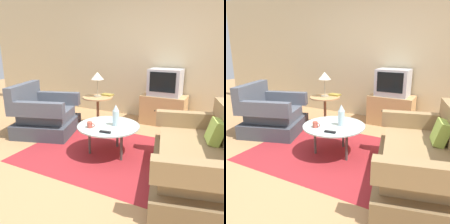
# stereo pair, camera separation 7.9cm
# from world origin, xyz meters

# --- Properties ---
(ground_plane) EXTENTS (16.00, 16.00, 0.00)m
(ground_plane) POSITION_xyz_m (0.00, 0.00, 0.00)
(ground_plane) COLOR #AD7F51
(back_wall) EXTENTS (9.00, 0.12, 2.70)m
(back_wall) POSITION_xyz_m (0.00, 2.21, 1.35)
(back_wall) COLOR #CCB78E
(back_wall) RESTS_ON ground
(area_rug) EXTENTS (2.39, 1.77, 0.00)m
(area_rug) POSITION_xyz_m (0.07, 0.19, 0.00)
(area_rug) COLOR maroon
(area_rug) RESTS_ON ground
(armchair) EXTENTS (1.20, 1.21, 0.87)m
(armchair) POSITION_xyz_m (-1.35, 0.43, 0.30)
(armchair) COLOR #3E424B
(armchair) RESTS_ON ground
(couch) EXTENTS (1.25, 1.75, 0.84)m
(couch) POSITION_xyz_m (1.31, -0.02, 0.28)
(couch) COLOR brown
(couch) RESTS_ON ground
(coffee_table) EXTENTS (0.88, 0.88, 0.43)m
(coffee_table) POSITION_xyz_m (0.07, 0.19, 0.40)
(coffee_table) COLOR #B2C6C1
(coffee_table) RESTS_ON ground
(side_table) EXTENTS (0.56, 0.56, 0.59)m
(side_table) POSITION_xyz_m (-0.64, 1.11, 0.43)
(side_table) COLOR tan
(side_table) RESTS_ON ground
(tv_stand) EXTENTS (0.85, 0.51, 0.57)m
(tv_stand) POSITION_xyz_m (0.41, 1.87, 0.29)
(tv_stand) COLOR tan
(tv_stand) RESTS_ON ground
(television) EXTENTS (0.61, 0.46, 0.51)m
(television) POSITION_xyz_m (0.41, 1.88, 0.83)
(television) COLOR #B7B7BC
(television) RESTS_ON tv_stand
(table_lamp) EXTENTS (0.23, 0.23, 0.46)m
(table_lamp) POSITION_xyz_m (-0.65, 1.12, 0.96)
(table_lamp) COLOR #9E937A
(table_lamp) RESTS_ON side_table
(vase) EXTENTS (0.09, 0.09, 0.30)m
(vase) POSITION_xyz_m (0.16, 0.24, 0.57)
(vase) COLOR silver
(vase) RESTS_ON coffee_table
(mug) EXTENTS (0.11, 0.07, 0.08)m
(mug) POSITION_xyz_m (-0.11, -0.01, 0.47)
(mug) COLOR #B74C3D
(mug) RESTS_ON coffee_table
(tv_remote_dark) EXTENTS (0.15, 0.06, 0.02)m
(tv_remote_dark) POSITION_xyz_m (0.16, -0.08, 0.44)
(tv_remote_dark) COLOR black
(tv_remote_dark) RESTS_ON coffee_table
(book) EXTENTS (0.22, 0.15, 0.03)m
(book) POSITION_xyz_m (-0.54, 1.29, 0.61)
(book) COLOR olive
(book) RESTS_ON side_table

